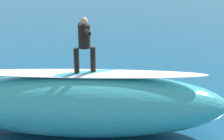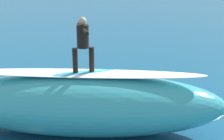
# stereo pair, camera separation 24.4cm
# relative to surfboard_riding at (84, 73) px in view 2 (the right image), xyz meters

# --- Properties ---
(ground_plane) EXTENTS (120.00, 120.00, 0.00)m
(ground_plane) POSITION_rel_surfboard_riding_xyz_m (-0.54, -2.71, -1.93)
(ground_plane) COLOR #145175
(wave_crest) EXTENTS (8.81, 3.14, 1.88)m
(wave_crest) POSITION_rel_surfboard_riding_xyz_m (0.04, -0.00, -0.99)
(wave_crest) COLOR teal
(wave_crest) RESTS_ON ground_plane
(wave_foam_lip) EXTENTS (7.38, 1.47, 0.08)m
(wave_foam_lip) POSITION_rel_surfboard_riding_xyz_m (0.04, -0.00, -0.01)
(wave_foam_lip) COLOR white
(wave_foam_lip) RESTS_ON wave_crest
(surfboard_riding) EXTENTS (2.16, 0.92, 0.09)m
(surfboard_riding) POSITION_rel_surfboard_riding_xyz_m (0.00, 0.00, 0.00)
(surfboard_riding) COLOR #33B2D1
(surfboard_riding) RESTS_ON wave_crest
(surfer_riding) EXTENTS (0.63, 1.52, 1.62)m
(surfer_riding) POSITION_rel_surfboard_riding_xyz_m (0.00, 0.00, 0.99)
(surfer_riding) COLOR black
(surfer_riding) RESTS_ON surfboard_riding
(surfboard_paddling) EXTENTS (2.30, 0.65, 0.07)m
(surfboard_paddling) POSITION_rel_surfboard_riding_xyz_m (-1.78, -3.77, -1.89)
(surfboard_paddling) COLOR #EAE5C6
(surfboard_paddling) RESTS_ON ground_plane
(surfer_paddling) EXTENTS (1.63, 0.34, 0.29)m
(surfer_paddling) POSITION_rel_surfboard_riding_xyz_m (-1.91, -3.77, -1.73)
(surfer_paddling) COLOR black
(surfer_paddling) RESTS_ON surfboard_paddling
(foam_patch_near) EXTENTS (0.65, 0.76, 0.16)m
(foam_patch_near) POSITION_rel_surfboard_riding_xyz_m (-3.27, -1.79, -1.85)
(foam_patch_near) COLOR white
(foam_patch_near) RESTS_ON ground_plane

